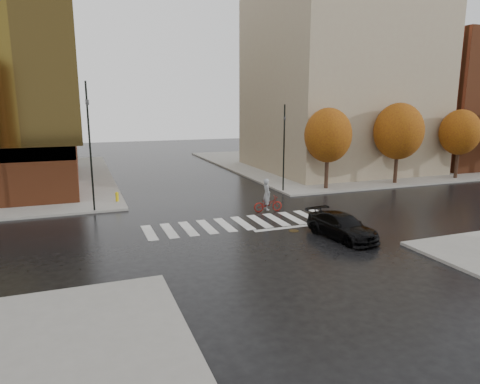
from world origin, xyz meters
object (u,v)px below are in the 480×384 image
at_px(traffic_light_nw, 89,137).
at_px(cyclist, 268,200).
at_px(sedan, 342,226).
at_px(traffic_light_ne, 284,143).
at_px(fire_hydrant, 117,196).

bearing_deg(traffic_light_nw, cyclist, 93.22).
distance_m(cyclist, traffic_light_nw, 12.05).
relative_size(sedan, cyclist, 2.01).
xyz_separation_m(sedan, traffic_light_ne, (2.42, 11.82, 3.29)).
bearing_deg(traffic_light_ne, sedan, 65.87).
bearing_deg(cyclist, traffic_light_nw, 73.81).
xyz_separation_m(sedan, traffic_light_nw, (-12.00, 10.29, 4.28)).
height_order(sedan, cyclist, cyclist).
relative_size(cyclist, traffic_light_nw, 0.27).
height_order(traffic_light_nw, traffic_light_ne, traffic_light_nw).
relative_size(sedan, traffic_light_ne, 0.66).
distance_m(traffic_light_nw, traffic_light_ne, 14.54).
height_order(traffic_light_nw, fire_hydrant, traffic_light_nw).
bearing_deg(sedan, fire_hydrant, 121.69).
bearing_deg(sedan, cyclist, 93.71).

